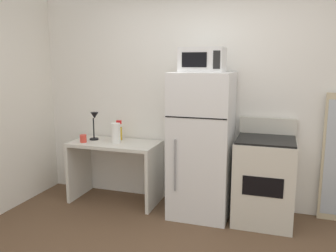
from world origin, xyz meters
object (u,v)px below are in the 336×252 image
at_px(paper_towel_roll, 116,133).
at_px(spray_bottle, 119,132).
at_px(microwave, 203,60).
at_px(oven_range, 264,180).
at_px(desk_lamp, 94,121).
at_px(coffee_mug, 83,138).
at_px(refrigerator, 202,145).
at_px(desk, 115,161).

xyz_separation_m(paper_towel_roll, spray_bottle, (-0.03, 0.17, -0.02)).
height_order(microwave, oven_range, microwave).
height_order(desk_lamp, coffee_mug, desk_lamp).
relative_size(spray_bottle, microwave, 0.54).
bearing_deg(coffee_mug, paper_towel_roll, 13.88).
bearing_deg(desk_lamp, paper_towel_roll, -10.15).
distance_m(coffee_mug, refrigerator, 1.45).
height_order(desk, oven_range, oven_range).
height_order(desk, microwave, microwave).
distance_m(paper_towel_roll, coffee_mug, 0.41).
bearing_deg(desk, coffee_mug, -161.19).
xyz_separation_m(microwave, oven_range, (0.69, 0.04, -1.27)).
distance_m(spray_bottle, refrigerator, 1.11).
height_order(coffee_mug, refrigerator, refrigerator).
bearing_deg(microwave, paper_towel_roll, 178.15).
distance_m(desk_lamp, oven_range, 2.13).
distance_m(refrigerator, microwave, 0.93).
bearing_deg(refrigerator, microwave, -89.68).
distance_m(desk, coffee_mug, 0.47).
relative_size(desk, oven_range, 0.98).
bearing_deg(paper_towel_roll, coffee_mug, -166.12).
height_order(desk, refrigerator, refrigerator).
bearing_deg(refrigerator, spray_bottle, 170.67).
relative_size(coffee_mug, refrigerator, 0.06).
bearing_deg(paper_towel_roll, spray_bottle, 101.12).
xyz_separation_m(coffee_mug, refrigerator, (1.45, 0.08, 0.01)).
bearing_deg(oven_range, refrigerator, -178.71).
xyz_separation_m(desk, paper_towel_roll, (0.03, -0.03, 0.35)).
height_order(desk_lamp, microwave, microwave).
bearing_deg(oven_range, desk, 179.25).
relative_size(desk_lamp, refrigerator, 0.22).
bearing_deg(desk, desk_lamp, 173.77).
distance_m(microwave, oven_range, 1.44).
height_order(desk_lamp, oven_range, desk_lamp).
bearing_deg(spray_bottle, paper_towel_roll, -78.88).
bearing_deg(oven_range, coffee_mug, -177.33).
relative_size(paper_towel_roll, microwave, 0.52).
xyz_separation_m(spray_bottle, microwave, (1.09, -0.20, 0.89)).
distance_m(paper_towel_roll, oven_range, 1.79).
relative_size(desk, paper_towel_roll, 4.48).
bearing_deg(desk, microwave, -3.15).
relative_size(coffee_mug, spray_bottle, 0.38).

